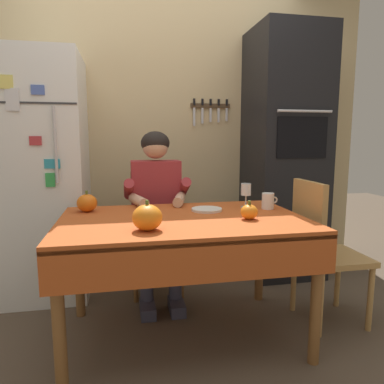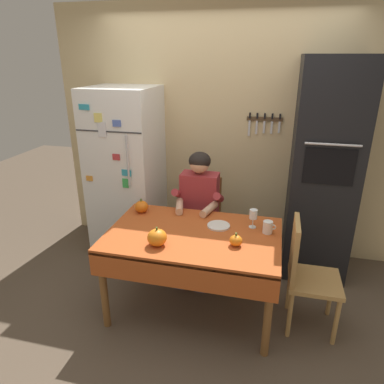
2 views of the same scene
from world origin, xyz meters
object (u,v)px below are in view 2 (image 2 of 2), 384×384
object	(u,v)px
chair_behind_person	(202,217)
chair_right_side	(305,271)
pumpkin_medium	(157,237)
serving_tray	(219,226)
wall_oven	(323,173)
dining_table	(193,243)
pumpkin_small	(141,207)
refrigerator	(127,173)
wine_glass	(253,215)
pumpkin_large	(236,241)
seated_person	(198,204)
coffee_mug	(268,227)

from	to	relation	value
chair_behind_person	chair_right_side	xyz separation A→B (m)	(0.99, -0.76, 0.00)
pumpkin_medium	serving_tray	distance (m)	0.58
wall_oven	dining_table	xyz separation A→B (m)	(-1.05, -0.92, -0.39)
wall_oven	pumpkin_small	world-z (taller)	wall_oven
refrigerator	wine_glass	size ratio (longest dim) A/B	11.20
pumpkin_large	serving_tray	xyz separation A→B (m)	(-0.18, 0.28, -0.03)
chair_right_side	pumpkin_small	size ratio (longest dim) A/B	7.03
seated_person	chair_right_side	bearing A→B (deg)	-29.88
seated_person	coffee_mug	world-z (taller)	seated_person
refrigerator	wine_glass	world-z (taller)	refrigerator
dining_table	pumpkin_small	distance (m)	0.65
pumpkin_large	pumpkin_medium	world-z (taller)	pumpkin_medium
refrigerator	dining_table	size ratio (longest dim) A/B	1.29
chair_behind_person	chair_right_side	bearing A→B (deg)	-37.40
chair_right_side	serving_tray	world-z (taller)	chair_right_side
chair_right_side	pumpkin_medium	world-z (taller)	chair_right_side
wall_oven	pumpkin_large	distance (m)	1.26
chair_behind_person	refrigerator	bearing A→B (deg)	173.97
pumpkin_small	coffee_mug	bearing A→B (deg)	-6.72
pumpkin_large	serving_tray	bearing A→B (deg)	122.62
chair_right_side	wine_glass	bearing A→B (deg)	155.18
wall_oven	serving_tray	bearing A→B (deg)	-139.54
dining_table	coffee_mug	bearing A→B (deg)	15.80
refrigerator	pumpkin_large	bearing A→B (deg)	-36.85
refrigerator	pumpkin_small	world-z (taller)	refrigerator
refrigerator	dining_table	distance (m)	1.32
wine_glass	pumpkin_medium	xyz separation A→B (m)	(-0.68, -0.47, -0.05)
wall_oven	pumpkin_medium	size ratio (longest dim) A/B	13.77
wine_glass	serving_tray	distance (m)	0.30
dining_table	chair_right_side	distance (m)	0.91
pumpkin_large	serving_tray	size ratio (longest dim) A/B	0.56
chair_right_side	pumpkin_large	distance (m)	0.62
wall_oven	chair_behind_person	size ratio (longest dim) A/B	2.26
dining_table	pumpkin_small	world-z (taller)	pumpkin_small
refrigerator	serving_tray	distance (m)	1.34
chair_behind_person	coffee_mug	xyz separation A→B (m)	(0.68, -0.63, 0.28)
wall_oven	coffee_mug	world-z (taller)	wall_oven
refrigerator	dining_table	bearing A→B (deg)	-42.91
wall_oven	seated_person	xyz separation A→B (m)	(-1.14, -0.32, -0.31)
refrigerator	dining_table	xyz separation A→B (m)	(0.95, -0.88, -0.24)
chair_right_side	pumpkin_small	distance (m)	1.51
seated_person	pumpkin_small	distance (m)	0.56
dining_table	pumpkin_large	world-z (taller)	pumpkin_large
wall_oven	chair_behind_person	world-z (taller)	wall_oven
chair_right_side	wine_glass	distance (m)	0.59
seated_person	chair_right_side	distance (m)	1.17
wall_oven	coffee_mug	size ratio (longest dim) A/B	19.82
wine_glass	pumpkin_small	world-z (taller)	wine_glass
wall_oven	chair_behind_person	distance (m)	1.27
seated_person	coffee_mug	distance (m)	0.81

